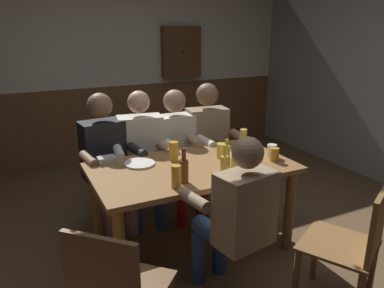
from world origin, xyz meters
name	(u,v)px	position (x,y,z in m)	size (l,w,h in m)	color
ground_plane	(197,252)	(0.00, 0.00, 0.00)	(6.24, 6.24, 0.00)	brown
back_wall_upper	(105,29)	(0.00, 2.64, 1.73)	(5.20, 0.12, 1.46)	beige
back_wall_wainscot	(111,122)	(0.00, 2.64, 0.50)	(5.20, 0.12, 1.00)	brown
dining_table	(192,178)	(0.00, 0.08, 0.63)	(1.56, 0.88, 0.74)	brown
person_0	(106,156)	(-0.52, 0.75, 0.68)	(0.54, 0.56, 1.23)	black
person_1	(142,151)	(-0.19, 0.76, 0.68)	(0.58, 0.57, 1.23)	silver
person_2	(179,147)	(0.18, 0.74, 0.67)	(0.50, 0.52, 1.21)	silver
person_3	(209,140)	(0.52, 0.75, 0.69)	(0.57, 0.55, 1.25)	#997F60
person_4	(236,213)	(-0.01, -0.58, 0.64)	(0.54, 0.57, 1.17)	#997F60
chair_empty_near_right	(352,245)	(0.58, -1.00, 0.48)	(0.60, 0.60, 0.88)	brown
condiment_caddy	(106,160)	(-0.59, 0.44, 0.76)	(0.14, 0.10, 0.05)	#B2B7BC
plate_0	(140,164)	(-0.36, 0.28, 0.74)	(0.24, 0.24, 0.01)	white
plate_1	(243,155)	(0.49, 0.10, 0.74)	(0.22, 0.22, 0.01)	white
bottle_0	(224,166)	(0.09, -0.25, 0.83)	(0.06, 0.06, 0.25)	gold
bottle_1	(226,154)	(0.26, 0.00, 0.82)	(0.06, 0.06, 0.20)	gold
bottle_2	(184,169)	(-0.20, -0.19, 0.83)	(0.06, 0.06, 0.25)	#593314
pint_glass_0	(174,151)	(-0.09, 0.24, 0.82)	(0.07, 0.07, 0.16)	gold
pint_glass_1	(221,151)	(0.29, 0.14, 0.80)	(0.08, 0.08, 0.12)	#E5C64C
pint_glass_2	(235,166)	(0.20, -0.22, 0.81)	(0.08, 0.08, 0.14)	#E5C64C
pint_glass_3	(176,177)	(-0.28, -0.24, 0.82)	(0.07, 0.07, 0.16)	gold
pint_glass_4	(272,151)	(0.68, -0.03, 0.79)	(0.08, 0.08, 0.11)	white
pint_glass_5	(243,136)	(0.69, 0.41, 0.80)	(0.07, 0.07, 0.13)	#E5C64C
pint_glass_6	(274,154)	(0.64, -0.11, 0.79)	(0.07, 0.07, 0.11)	gold
wall_dart_cabinet	(181,52)	(1.02, 2.51, 1.42)	(0.56, 0.15, 0.70)	brown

